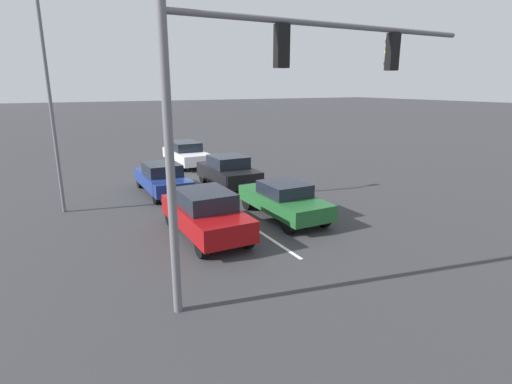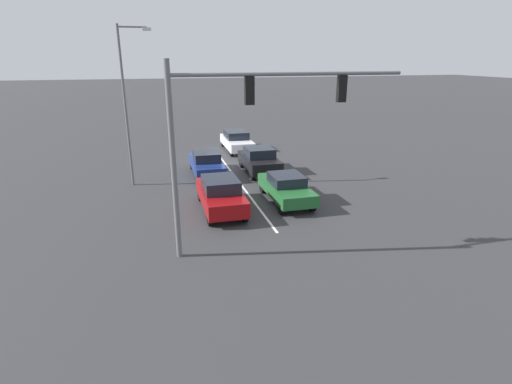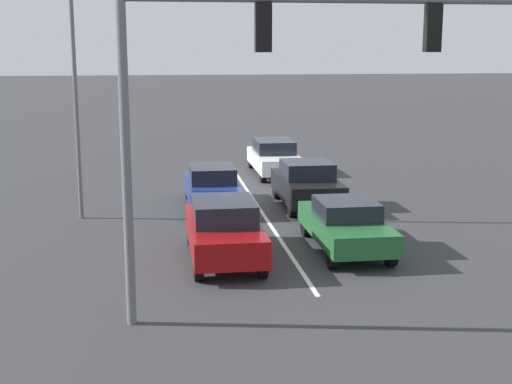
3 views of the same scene
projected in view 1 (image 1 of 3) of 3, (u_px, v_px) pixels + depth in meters
name	position (u px, v px, depth m)	size (l,w,h in m)	color
ground_plane	(185.00, 183.00, 21.63)	(240.00, 240.00, 0.00)	#333335
lane_stripe_left_divider	(202.00, 194.00, 19.45)	(0.12, 17.12, 0.01)	silver
car_darkgreen_leftlane_front	(284.00, 199.00, 15.82)	(1.81, 4.47, 1.45)	#1E5928
car_maroon_midlane_front	(205.00, 213.00, 13.85)	(1.84, 4.53, 1.65)	maroon
car_navy_midlane_second	(162.00, 178.00, 19.40)	(1.77, 4.49, 1.50)	navy
car_black_leftlane_second	(228.00, 171.00, 20.60)	(1.92, 4.19, 1.64)	black
car_white_leftlane_third	(186.00, 153.00, 26.33)	(1.87, 4.78, 1.53)	silver
traffic_signal_gantry	(269.00, 89.00, 9.20)	(8.67, 0.37, 7.06)	slate
street_lamp_right_shoulder	(53.00, 90.00, 15.52)	(1.77, 0.24, 8.74)	slate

